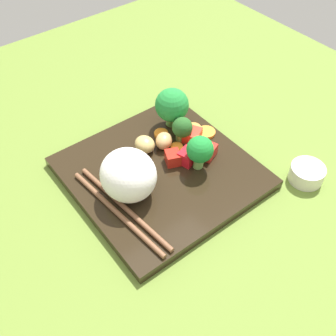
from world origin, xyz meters
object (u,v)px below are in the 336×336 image
(square_plate, at_px, (161,173))
(chopstick_pair, at_px, (121,210))
(carrot_slice_4, at_px, (206,132))
(sauce_cup, at_px, (307,173))
(rice_mound, at_px, (128,175))
(broccoli_floret_1, at_px, (172,105))

(square_plate, relative_size, chopstick_pair, 1.34)
(carrot_slice_4, relative_size, chopstick_pair, 0.15)
(sauce_cup, bearing_deg, rice_mound, 59.96)
(rice_mound, distance_m, carrot_slice_4, 0.19)
(square_plate, bearing_deg, chopstick_pair, 107.38)
(square_plate, xyz_separation_m, chopstick_pair, (-0.03, 0.10, 0.01))
(broccoli_floret_1, xyz_separation_m, chopstick_pair, (-0.10, 0.18, -0.04))
(rice_mound, height_order, chopstick_pair, rice_mound)
(broccoli_floret_1, distance_m, chopstick_pair, 0.21)
(square_plate, bearing_deg, sauce_cup, -130.02)
(rice_mound, distance_m, chopstick_pair, 0.05)
(carrot_slice_4, distance_m, sauce_cup, 0.18)
(chopstick_pair, bearing_deg, sauce_cup, 61.32)
(square_plate, relative_size, carrot_slice_4, 8.77)
(chopstick_pair, xyz_separation_m, sauce_cup, (-0.12, -0.28, -0.01))
(rice_mound, relative_size, carrot_slice_4, 2.78)
(square_plate, distance_m, rice_mound, 0.08)
(broccoli_floret_1, height_order, carrot_slice_4, broccoli_floret_1)
(square_plate, distance_m, sauce_cup, 0.23)
(rice_mound, xyz_separation_m, broccoli_floret_1, (0.08, -0.15, 0.01))
(rice_mound, bearing_deg, square_plate, -82.48)
(square_plate, height_order, broccoli_floret_1, broccoli_floret_1)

